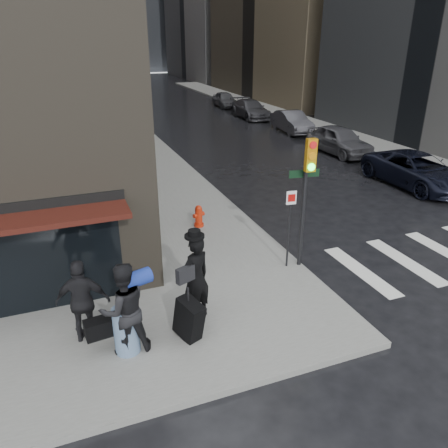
{
  "coord_description": "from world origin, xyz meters",
  "views": [
    {
      "loc": [
        -4.08,
        -7.74,
        6.22
      ],
      "look_at": [
        -0.01,
        2.77,
        1.3
      ],
      "focal_mm": 35.0,
      "sensor_mm": 36.0,
      "label": 1
    }
  ],
  "objects": [
    {
      "name": "man_greycoat",
      "position": [
        -4.05,
        0.49,
        1.1
      ],
      "size": [
        1.19,
        0.72,
        1.9
      ],
      "rotation": [
        0.0,
        0.0,
        2.89
      ],
      "color": "black",
      "rests_on": "ground"
    },
    {
      "name": "traffic_light",
      "position": [
        1.85,
        1.67,
        2.58
      ],
      "size": [
        0.94,
        0.49,
        3.77
      ],
      "rotation": [
        0.0,
        0.0,
        -0.14
      ],
      "color": "black",
      "rests_on": "ground"
    },
    {
      "name": "parked_car_2",
      "position": [
        11.1,
        18.62,
        0.71
      ],
      "size": [
        1.85,
        4.4,
        1.41
      ],
      "primitive_type": "imported",
      "rotation": [
        0.0,
        0.0,
        -0.08
      ],
      "color": "#434348",
      "rests_on": "ground"
    },
    {
      "name": "parked_car_3",
      "position": [
        10.74,
        24.7,
        0.7
      ],
      "size": [
        2.05,
        4.86,
        1.4
      ],
      "primitive_type": "imported",
      "rotation": [
        0.0,
        0.0,
        -0.02
      ],
      "color": "#3A3A3F",
      "rests_on": "ground"
    },
    {
      "name": "parked_car_0",
      "position": [
        10.51,
        6.46,
        0.72
      ],
      "size": [
        2.46,
        5.22,
        1.44
      ],
      "primitive_type": "imported",
      "rotation": [
        0.0,
        0.0,
        0.01
      ],
      "color": "black",
      "rests_on": "ground"
    },
    {
      "name": "sidewalk_right",
      "position": [
        13.5,
        27.0,
        0.07
      ],
      "size": [
        3.0,
        50.0,
        0.15
      ],
      "primitive_type": "cube",
      "color": "slate",
      "rests_on": "ground"
    },
    {
      "name": "fire_hydrant",
      "position": [
        0.07,
        5.37,
        0.49
      ],
      "size": [
        0.44,
        0.33,
        0.76
      ],
      "rotation": [
        0.0,
        0.0,
        0.35
      ],
      "color": "#B1220A",
      "rests_on": "ground"
    },
    {
      "name": "parked_car_1",
      "position": [
        10.69,
        12.54,
        0.77
      ],
      "size": [
        2.01,
        4.6,
        1.54
      ],
      "primitive_type": "imported",
      "rotation": [
        0.0,
        0.0,
        0.04
      ],
      "color": "#515156",
      "rests_on": "ground"
    },
    {
      "name": "ground",
      "position": [
        0.0,
        0.0,
        0.0
      ],
      "size": [
        140.0,
        140.0,
        0.0
      ],
      "primitive_type": "plane",
      "color": "black",
      "rests_on": "ground"
    },
    {
      "name": "man_overcoat",
      "position": [
        -1.69,
        0.26,
        1.1
      ],
      "size": [
        1.14,
        1.49,
        2.26
      ],
      "rotation": [
        0.0,
        0.0,
        3.54
      ],
      "color": "black",
      "rests_on": "ground"
    },
    {
      "name": "parked_car_4",
      "position": [
        10.93,
        30.79,
        0.67
      ],
      "size": [
        1.83,
        4.03,
        1.34
      ],
      "primitive_type": "imported",
      "rotation": [
        0.0,
        0.0,
        -0.06
      ],
      "color": "#4C4C51",
      "rests_on": "ground"
    },
    {
      "name": "sidewalk_left",
      "position": [
        0.0,
        27.0,
        0.07
      ],
      "size": [
        4.0,
        50.0,
        0.15
      ],
      "primitive_type": "cube",
      "color": "slate",
      "rests_on": "ground"
    },
    {
      "name": "man_jeans",
      "position": [
        -3.32,
        -0.2,
        1.17
      ],
      "size": [
        1.48,
        0.89,
        2.04
      ],
      "rotation": [
        0.0,
        0.0,
        3.27
      ],
      "color": "black",
      "rests_on": "ground"
    }
  ]
}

